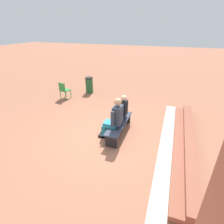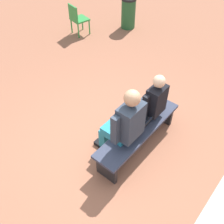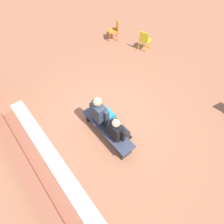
% 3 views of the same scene
% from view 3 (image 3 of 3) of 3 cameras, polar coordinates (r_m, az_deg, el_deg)
% --- Properties ---
extents(ground_plane, '(60.00, 60.00, 0.00)m').
position_cam_3_polar(ground_plane, '(5.42, -1.72, -4.26)').
color(ground_plane, '#9E6047').
extents(concrete_strip, '(5.98, 0.40, 0.01)m').
position_cam_3_polar(concrete_strip, '(5.01, -16.47, -17.84)').
color(concrete_strip, '#B7B2A8').
rests_on(concrete_strip, ground).
extents(brick_steps, '(5.18, 0.60, 0.30)m').
position_cam_3_polar(brick_steps, '(4.94, -22.57, -20.74)').
color(brick_steps, '#93513D').
rests_on(brick_steps, ground).
extents(bench, '(1.80, 0.44, 0.45)m').
position_cam_3_polar(bench, '(4.92, -1.46, -5.77)').
color(bench, '#33384C').
rests_on(bench, ground).
extents(person_student, '(0.51, 0.65, 1.29)m').
position_cam_3_polar(person_student, '(4.50, 2.17, -6.32)').
color(person_student, '#232328').
rests_on(person_student, ground).
extents(person_adult, '(0.60, 0.76, 1.44)m').
position_cam_3_polar(person_adult, '(4.74, -3.23, -0.34)').
color(person_adult, teal).
rests_on(person_adult, ground).
extents(laptop, '(0.32, 0.29, 0.21)m').
position_cam_3_polar(laptop, '(4.78, -1.47, -5.12)').
color(laptop, black).
rests_on(laptop, bench).
extents(plastic_chair_near_bench_left, '(0.52, 0.52, 0.84)m').
position_cam_3_polar(plastic_chair_near_bench_left, '(8.04, 10.61, 22.22)').
color(plastic_chair_near_bench_left, gold).
rests_on(plastic_chair_near_bench_left, ground).
extents(plastic_chair_foreground, '(0.58, 0.58, 0.84)m').
position_cam_3_polar(plastic_chair_foreground, '(8.65, 0.97, 25.47)').
color(plastic_chair_foreground, orange).
rests_on(plastic_chair_foreground, ground).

